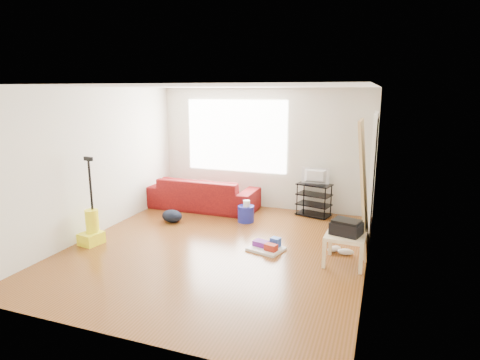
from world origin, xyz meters
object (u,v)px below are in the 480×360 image
(backpack, at_px, (172,222))
(vacuum, at_px, (92,228))
(cleaning_tray, at_px, (267,247))
(tv_stand, at_px, (314,200))
(side_table, at_px, (346,239))
(bucket, at_px, (246,222))
(sofa, at_px, (204,208))

(backpack, height_order, vacuum, vacuum)
(cleaning_tray, xyz_separation_m, vacuum, (-2.76, -0.70, 0.21))
(tv_stand, xyz_separation_m, backpack, (-2.46, -1.30, -0.33))
(cleaning_tray, bearing_deg, backpack, 161.11)
(cleaning_tray, relative_size, backpack, 1.44)
(side_table, bearing_deg, bucket, 146.09)
(bucket, bearing_deg, side_table, -33.91)
(bucket, distance_m, vacuum, 2.77)
(tv_stand, relative_size, cleaning_tray, 1.20)
(side_table, height_order, vacuum, vacuum)
(side_table, xyz_separation_m, vacuum, (-3.95, -0.59, -0.11))
(tv_stand, xyz_separation_m, vacuum, (-3.14, -2.72, -0.07))
(sofa, height_order, vacuum, vacuum)
(backpack, bearing_deg, vacuum, -98.84)
(side_table, bearing_deg, tv_stand, 110.89)
(tv_stand, bearing_deg, vacuum, -124.51)
(tv_stand, bearing_deg, side_table, -54.49)
(backpack, bearing_deg, tv_stand, 44.57)
(sofa, bearing_deg, bucket, 154.47)
(tv_stand, distance_m, vacuum, 4.15)
(sofa, relative_size, tv_stand, 3.15)
(sofa, bearing_deg, cleaning_tray, 137.49)
(sofa, height_order, side_table, side_table)
(tv_stand, relative_size, backpack, 1.72)
(cleaning_tray, distance_m, vacuum, 2.86)
(bucket, distance_m, backpack, 1.40)
(sofa, xyz_separation_m, vacuum, (-0.86, -2.45, 0.26))
(bucket, relative_size, vacuum, 0.22)
(tv_stand, distance_m, side_table, 2.28)
(sofa, distance_m, vacuum, 2.61)
(tv_stand, xyz_separation_m, side_table, (0.81, -2.13, 0.04))
(sofa, bearing_deg, side_table, 149.00)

